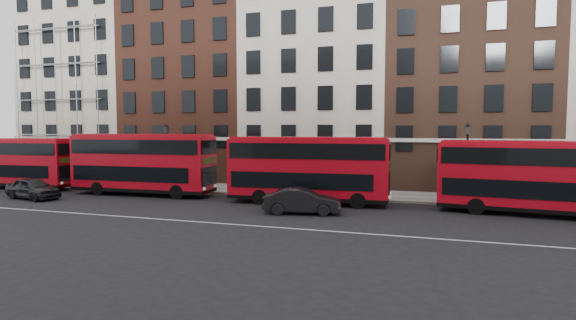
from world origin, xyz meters
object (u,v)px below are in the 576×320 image
(bus_b, at_px, (142,162))
(bus_c, at_px, (308,168))
(bus_a, at_px, (18,162))
(bus_d, at_px, (532,176))
(car_rear, at_px, (33,188))
(car_front, at_px, (302,201))

(bus_b, bearing_deg, bus_c, -1.83)
(bus_a, relative_size, bus_d, 0.97)
(bus_c, height_order, car_rear, bus_c)
(bus_c, distance_m, bus_d, 13.63)
(bus_c, distance_m, car_rear, 20.04)
(bus_b, relative_size, bus_d, 1.06)
(car_rear, xyz_separation_m, car_front, (20.19, 0.50, -0.02))
(bus_d, distance_m, car_front, 13.57)
(bus_d, bearing_deg, bus_c, -173.31)
(bus_a, bearing_deg, car_front, -10.18)
(bus_a, distance_m, bus_b, 12.42)
(bus_b, height_order, bus_d, bus_b)
(bus_d, distance_m, car_rear, 33.46)
(bus_b, distance_m, bus_d, 26.79)
(bus_a, bearing_deg, bus_d, -2.29)
(bus_a, height_order, bus_d, bus_d)
(bus_a, distance_m, bus_c, 25.58)
(bus_b, height_order, car_rear, bus_b)
(bus_a, relative_size, bus_c, 0.94)
(bus_b, bearing_deg, car_front, -16.55)
(bus_d, bearing_deg, bus_a, -173.33)
(bus_a, xyz_separation_m, car_front, (26.23, -3.63, -1.55))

